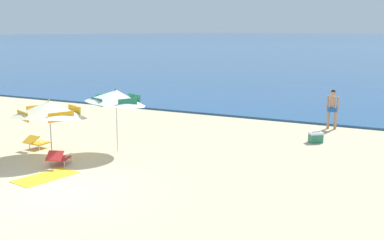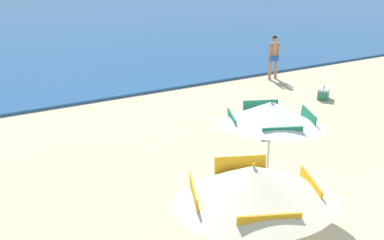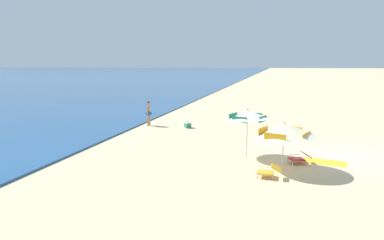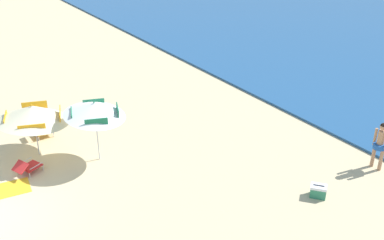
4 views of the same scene
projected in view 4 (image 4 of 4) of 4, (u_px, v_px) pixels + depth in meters
beach_umbrella_striped_main at (33, 113)px, 16.75m from camera, size 2.86×2.90×2.05m
beach_umbrella_striped_second at (95, 109)px, 16.30m from camera, size 2.99×2.99×2.32m
lounge_chair_under_umbrella at (27, 167)px, 16.27m from camera, size 0.81×1.02×0.53m
lounge_chair_beside_umbrella at (40, 131)px, 18.47m from camera, size 0.61×0.92×0.52m
person_standing_near_shore at (380, 143)px, 16.23m from camera, size 0.51×0.42×1.72m
cooler_box at (318, 191)px, 15.15m from camera, size 0.61×0.58×0.43m
beach_towel at (1, 191)px, 15.48m from camera, size 1.20×1.93×0.01m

